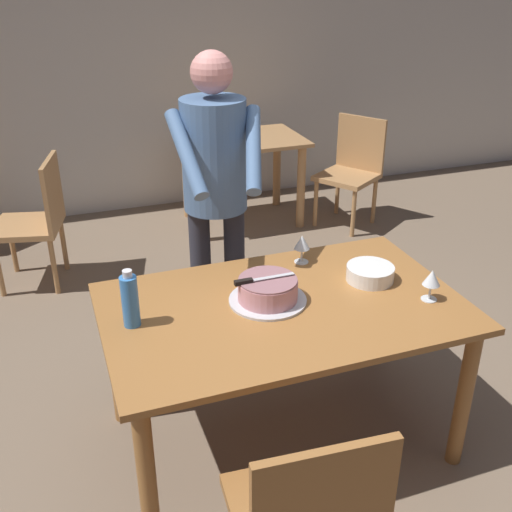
{
  "coord_description": "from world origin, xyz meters",
  "views": [
    {
      "loc": [
        -0.88,
        -2.1,
        2.11
      ],
      "look_at": [
        -0.05,
        0.2,
        0.9
      ],
      "focal_mm": 42.95,
      "sensor_mm": 36.0,
      "label": 1
    }
  ],
  "objects_px": {
    "cake_on_platter": "(268,291)",
    "cake_knife": "(252,280)",
    "water_bottle": "(130,300)",
    "background_table": "(242,157)",
    "person_cutting_cake": "(215,185)",
    "background_chair_2": "(37,218)",
    "plate_stack": "(370,273)",
    "wine_glass_far": "(432,279)",
    "background_chair_1": "(352,168)",
    "main_dining_table": "(283,325)",
    "wine_glass_near": "(302,243)"
  },
  "relations": [
    {
      "from": "cake_on_platter",
      "to": "cake_knife",
      "type": "distance_m",
      "value": 0.1
    },
    {
      "from": "water_bottle",
      "to": "background_table",
      "type": "xyz_separation_m",
      "value": [
        1.33,
        2.55,
        -0.29
      ]
    },
    {
      "from": "cake_on_platter",
      "to": "person_cutting_cake",
      "type": "bearing_deg",
      "value": 93.52
    },
    {
      "from": "background_chair_2",
      "to": "background_table",
      "type": "bearing_deg",
      "value": 18.83
    },
    {
      "from": "plate_stack",
      "to": "wine_glass_far",
      "type": "height_order",
      "value": "wine_glass_far"
    },
    {
      "from": "cake_knife",
      "to": "background_chair_2",
      "type": "height_order",
      "value": "background_chair_2"
    },
    {
      "from": "water_bottle",
      "to": "background_chair_1",
      "type": "height_order",
      "value": "water_bottle"
    },
    {
      "from": "background_chair_1",
      "to": "wine_glass_far",
      "type": "bearing_deg",
      "value": -110.96
    },
    {
      "from": "person_cutting_cake",
      "to": "background_chair_2",
      "type": "xyz_separation_m",
      "value": [
        -0.89,
        1.35,
        -0.58
      ]
    },
    {
      "from": "background_chair_1",
      "to": "main_dining_table",
      "type": "bearing_deg",
      "value": -124.27
    },
    {
      "from": "cake_knife",
      "to": "person_cutting_cake",
      "type": "distance_m",
      "value": 0.67
    },
    {
      "from": "wine_glass_far",
      "to": "background_table",
      "type": "relative_size",
      "value": 0.14
    },
    {
      "from": "background_chair_2",
      "to": "person_cutting_cake",
      "type": "bearing_deg",
      "value": -56.7
    },
    {
      "from": "cake_knife",
      "to": "background_table",
      "type": "relative_size",
      "value": 0.27
    },
    {
      "from": "background_table",
      "to": "main_dining_table",
      "type": "bearing_deg",
      "value": -104.85
    },
    {
      "from": "cake_on_platter",
      "to": "wine_glass_far",
      "type": "xyz_separation_m",
      "value": [
        0.67,
        -0.23,
        0.05
      ]
    },
    {
      "from": "person_cutting_cake",
      "to": "background_chair_1",
      "type": "bearing_deg",
      "value": 44.05
    },
    {
      "from": "water_bottle",
      "to": "person_cutting_cake",
      "type": "height_order",
      "value": "person_cutting_cake"
    },
    {
      "from": "person_cutting_cake",
      "to": "background_chair_1",
      "type": "xyz_separation_m",
      "value": [
        1.65,
        1.6,
        -0.58
      ]
    },
    {
      "from": "cake_on_platter",
      "to": "plate_stack",
      "type": "distance_m",
      "value": 0.51
    },
    {
      "from": "cake_knife",
      "to": "background_chair_2",
      "type": "distance_m",
      "value": 2.2
    },
    {
      "from": "main_dining_table",
      "to": "cake_on_platter",
      "type": "bearing_deg",
      "value": 135.82
    },
    {
      "from": "wine_glass_far",
      "to": "background_chair_2",
      "type": "height_order",
      "value": "background_chair_2"
    },
    {
      "from": "person_cutting_cake",
      "to": "background_table",
      "type": "distance_m",
      "value": 2.13
    },
    {
      "from": "main_dining_table",
      "to": "wine_glass_far",
      "type": "xyz_separation_m",
      "value": [
        0.62,
        -0.17,
        0.21
      ]
    },
    {
      "from": "wine_glass_near",
      "to": "main_dining_table",
      "type": "bearing_deg",
      "value": -124.17
    },
    {
      "from": "cake_knife",
      "to": "wine_glass_near",
      "type": "xyz_separation_m",
      "value": [
        0.36,
        0.3,
        -0.01
      ]
    },
    {
      "from": "person_cutting_cake",
      "to": "background_chair_2",
      "type": "height_order",
      "value": "person_cutting_cake"
    },
    {
      "from": "cake_knife",
      "to": "wine_glass_far",
      "type": "height_order",
      "value": "wine_glass_far"
    },
    {
      "from": "cake_knife",
      "to": "person_cutting_cake",
      "type": "bearing_deg",
      "value": 87.09
    },
    {
      "from": "cake_on_platter",
      "to": "background_chair_1",
      "type": "distance_m",
      "value": 2.77
    },
    {
      "from": "main_dining_table",
      "to": "wine_glass_near",
      "type": "bearing_deg",
      "value": 55.83
    },
    {
      "from": "cake_knife",
      "to": "wine_glass_far",
      "type": "relative_size",
      "value": 1.88
    },
    {
      "from": "plate_stack",
      "to": "wine_glass_far",
      "type": "bearing_deg",
      "value": -57.84
    },
    {
      "from": "wine_glass_near",
      "to": "background_chair_2",
      "type": "bearing_deg",
      "value": 125.68
    },
    {
      "from": "background_chair_2",
      "to": "plate_stack",
      "type": "bearing_deg",
      "value": -53.8
    },
    {
      "from": "background_chair_1",
      "to": "person_cutting_cake",
      "type": "bearing_deg",
      "value": -135.95
    },
    {
      "from": "cake_knife",
      "to": "plate_stack",
      "type": "xyz_separation_m",
      "value": [
        0.59,
        0.02,
        -0.08
      ]
    },
    {
      "from": "person_cutting_cake",
      "to": "background_chair_2",
      "type": "distance_m",
      "value": 1.72
    },
    {
      "from": "cake_knife",
      "to": "background_table",
      "type": "bearing_deg",
      "value": 72.29
    },
    {
      "from": "plate_stack",
      "to": "background_chair_2",
      "type": "xyz_separation_m",
      "value": [
        -1.44,
        1.97,
        -0.29
      ]
    },
    {
      "from": "wine_glass_near",
      "to": "background_chair_1",
      "type": "relative_size",
      "value": 0.16
    },
    {
      "from": "cake_on_platter",
      "to": "background_chair_2",
      "type": "xyz_separation_m",
      "value": [
        -0.93,
        1.99,
        -0.31
      ]
    },
    {
      "from": "background_table",
      "to": "background_chair_2",
      "type": "distance_m",
      "value": 1.77
    },
    {
      "from": "main_dining_table",
      "to": "wine_glass_far",
      "type": "bearing_deg",
      "value": -15.79
    },
    {
      "from": "wine_glass_far",
      "to": "water_bottle",
      "type": "xyz_separation_m",
      "value": [
        -1.26,
        0.24,
        0.01
      ]
    },
    {
      "from": "person_cutting_cake",
      "to": "plate_stack",
      "type": "bearing_deg",
      "value": -48.14
    },
    {
      "from": "cake_on_platter",
      "to": "person_cutting_cake",
      "type": "xyz_separation_m",
      "value": [
        -0.04,
        0.64,
        0.27
      ]
    },
    {
      "from": "wine_glass_far",
      "to": "main_dining_table",
      "type": "bearing_deg",
      "value": 164.21
    },
    {
      "from": "wine_glass_near",
      "to": "background_table",
      "type": "bearing_deg",
      "value": 78.6
    }
  ]
}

